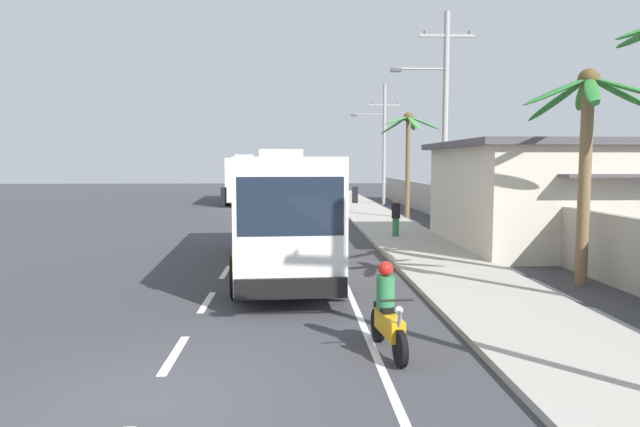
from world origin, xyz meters
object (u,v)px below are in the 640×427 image
object	(u,v)px
palm_second	(587,131)
utility_pole_far	(383,141)
utility_pole_mid	(443,119)
pedestrian_near_kerb	(396,217)
coach_bus_far_lane	(245,178)
coach_bus_foreground	(282,207)
palm_third	(408,141)
motorcycle_beside_bus	(388,316)
roadside_building	(626,194)

from	to	relation	value
palm_second	utility_pole_far	bearing A→B (deg)	91.94
utility_pole_mid	pedestrian_near_kerb	bearing A→B (deg)	-169.69
coach_bus_far_lane	palm_second	world-z (taller)	palm_second
coach_bus_foreground	palm_third	distance (m)	16.11
motorcycle_beside_bus	palm_third	distance (m)	23.17
pedestrian_near_kerb	palm_third	bearing A→B (deg)	-64.17
roadside_building	utility_pole_far	bearing A→B (deg)	105.97
palm_third	utility_pole_mid	bearing A→B (deg)	-90.39
utility_pole_mid	palm_second	bearing A→B (deg)	-82.02
roadside_building	pedestrian_near_kerb	bearing A→B (deg)	164.67
utility_pole_far	palm_third	distance (m)	11.08
coach_bus_foreground	utility_pole_mid	size ratio (longest dim) A/B	1.17
pedestrian_near_kerb	roadside_building	distance (m)	8.96
coach_bus_far_lane	coach_bus_foreground	bearing A→B (deg)	-82.96
coach_bus_foreground	utility_pole_far	xyz separation A→B (m)	(7.12, 25.45, 2.95)
coach_bus_far_lane	utility_pole_mid	size ratio (longest dim) A/B	1.20
palm_third	motorcycle_beside_bus	bearing A→B (deg)	-102.16
motorcycle_beside_bus	utility_pole_mid	distance (m)	16.02
pedestrian_near_kerb	motorcycle_beside_bus	bearing A→B (deg)	119.65
motorcycle_beside_bus	utility_pole_mid	xyz separation A→B (m)	(4.76, 14.62, 4.49)
coach_bus_far_lane	pedestrian_near_kerb	world-z (taller)	coach_bus_far_lane
motorcycle_beside_bus	palm_third	bearing A→B (deg)	77.84
roadside_building	motorcycle_beside_bus	bearing A→B (deg)	-133.49
coach_bus_foreground	palm_third	world-z (taller)	palm_third
coach_bus_foreground	utility_pole_mid	distance (m)	10.02
palm_second	pedestrian_near_kerb	bearing A→B (deg)	110.38
utility_pole_far	palm_third	bearing A→B (deg)	-91.66
utility_pole_far	palm_second	bearing A→B (deg)	-88.06
coach_bus_foreground	roadside_building	bearing A→B (deg)	16.55
utility_pole_mid	roadside_building	world-z (taller)	utility_pole_mid
pedestrian_near_kerb	palm_second	bearing A→B (deg)	150.80
utility_pole_far	coach_bus_foreground	bearing A→B (deg)	-105.63
roadside_building	utility_pole_mid	bearing A→B (deg)	157.33
palm_third	roadside_building	size ratio (longest dim) A/B	0.43
utility_pole_far	palm_second	xyz separation A→B (m)	(0.96, -28.25, -0.77)
motorcycle_beside_bus	roadside_building	size ratio (longest dim) A/B	0.14
utility_pole_mid	palm_second	distance (m)	9.62
coach_bus_far_lane	palm_second	bearing A→B (deg)	-69.82
motorcycle_beside_bus	palm_third	xyz separation A→B (m)	(4.81, 22.33, 3.83)
coach_bus_foreground	palm_third	size ratio (longest dim) A/B	1.84
coach_bus_far_lane	roadside_building	bearing A→B (deg)	-55.96
motorcycle_beside_bus	roadside_building	xyz separation A→B (m)	(11.29, 11.90, 1.41)
pedestrian_near_kerb	utility_pole_far	distance (m)	19.70
palm_third	roadside_building	bearing A→B (deg)	-58.18
coach_bus_foreground	utility_pole_far	bearing A→B (deg)	74.37
coach_bus_far_lane	palm_second	distance (m)	33.81
motorcycle_beside_bus	palm_second	bearing A→B (deg)	40.26
motorcycle_beside_bus	roadside_building	world-z (taller)	roadside_building
pedestrian_near_kerb	utility_pole_mid	size ratio (longest dim) A/B	0.16
utility_pole_far	roadside_building	world-z (taller)	utility_pole_far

